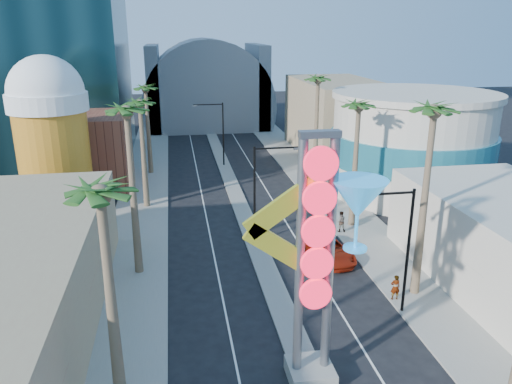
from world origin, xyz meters
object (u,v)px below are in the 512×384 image
object	(u,v)px
neon_sign	(333,244)
pedestrian_b	(341,221)
red_pickup	(329,250)
pedestrian_a	(395,287)

from	to	relation	value
neon_sign	pedestrian_b	distance (m)	19.91
pedestrian_b	neon_sign	bearing A→B (deg)	76.14
red_pickup	pedestrian_a	size ratio (longest dim) A/B	3.28
red_pickup	pedestrian_b	bearing A→B (deg)	53.98
neon_sign	pedestrian_a	bearing A→B (deg)	44.49
neon_sign	pedestrian_b	bearing A→B (deg)	69.31
neon_sign	pedestrian_b	size ratio (longest dim) A/B	6.89
neon_sign	red_pickup	world-z (taller)	neon_sign
neon_sign	red_pickup	bearing A→B (deg)	72.21
red_pickup	neon_sign	bearing A→B (deg)	-115.67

